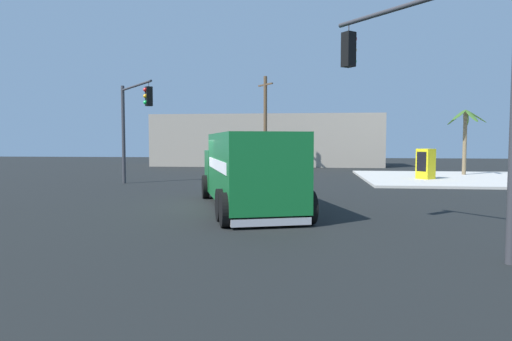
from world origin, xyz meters
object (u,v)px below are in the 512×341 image
Objects in this scene: delivery_truck at (248,169)px; traffic_light_primary at (132,117)px; vending_machine_red at (426,164)px; utility_pole at (265,122)px; traffic_light_secondary at (443,73)px; palm_tree_far at (465,131)px.

traffic_light_primary reaches higher than delivery_truck.
traffic_light_primary reaches higher than vending_machine_red.
utility_pole is at bearing 67.03° from traffic_light_primary.
delivery_truck is at bearing -126.29° from vending_machine_red.
traffic_light_secondary is 1.32× the size of palm_tree_far.
utility_pole is (-6.62, 27.53, 0.10)m from traffic_light_secondary.
delivery_truck is 7.91m from traffic_light_secondary.
utility_pole reaches higher than traffic_light_secondary.
vending_machine_red is 5.74m from palm_tree_far.
traffic_light_secondary is (5.16, -5.43, 2.54)m from delivery_truck.
palm_tree_far is at bearing 52.30° from delivery_truck.
vending_machine_red is (16.79, 4.78, -2.69)m from traffic_light_primary.
delivery_truck is 1.09× the size of utility_pole.
traffic_light_secondary is at bearing -102.91° from vending_machine_red.
traffic_light_primary is at bearing 133.47° from delivery_truck.
traffic_light_secondary reaches higher than palm_tree_far.
delivery_truck is 11.12m from traffic_light_primary.
traffic_light_primary is 0.72× the size of utility_pole.
palm_tree_far is 0.57× the size of utility_pole.
vending_machine_red is at bearing -131.81° from palm_tree_far.
palm_tree_far is (7.72, 22.10, -0.84)m from traffic_light_secondary.
delivery_truck is at bearing -86.21° from utility_pole.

